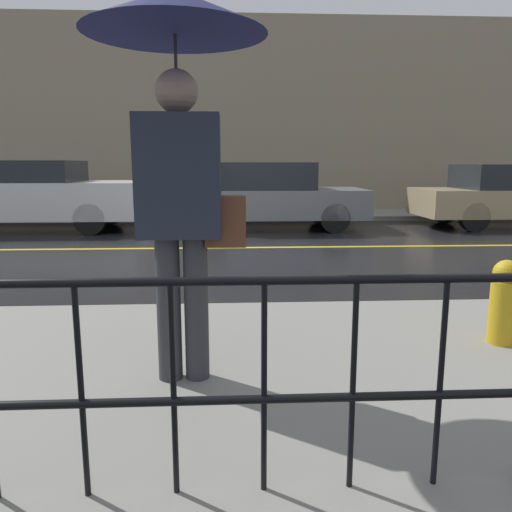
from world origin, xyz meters
TOP-DOWN VIEW (x-y plane):
  - ground_plane at (0.00, 0.00)m, footprint 80.00×80.00m
  - sidewalk_near at (0.00, -5.36)m, footprint 28.00×3.01m
  - sidewalk_far at (0.00, 4.93)m, footprint 28.00×2.16m
  - lane_marking at (0.00, 0.00)m, footprint 25.20×0.12m
  - building_storefront at (0.00, 6.16)m, footprint 28.00×0.30m
  - railing_foreground at (0.00, -6.62)m, footprint 12.00×0.04m
  - pedestrian at (-0.24, -5.51)m, footprint 1.02×1.02m
  - car_white at (-4.27, 2.57)m, footprint 4.72×1.83m
  - car_grey at (0.91, 2.57)m, footprint 4.11×1.80m
  - fire_hydrant at (2.04, -5.03)m, footprint 0.20×0.20m

SIDE VIEW (x-z plane):
  - ground_plane at x=0.00m, z-range 0.00..0.00m
  - lane_marking at x=0.00m, z-range 0.00..0.01m
  - sidewalk_near at x=0.00m, z-range 0.00..0.12m
  - sidewalk_far at x=0.00m, z-range 0.00..0.12m
  - fire_hydrant at x=2.04m, z-range 0.12..0.74m
  - railing_foreground at x=0.00m, z-range 0.24..1.13m
  - car_grey at x=0.91m, z-range 0.01..1.45m
  - car_white at x=-4.27m, z-range 0.03..1.51m
  - pedestrian at x=-0.24m, z-range 0.71..2.94m
  - building_storefront at x=0.00m, z-range 0.00..5.44m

